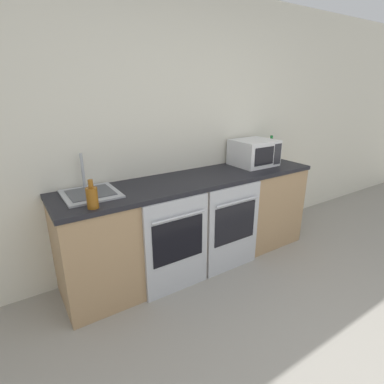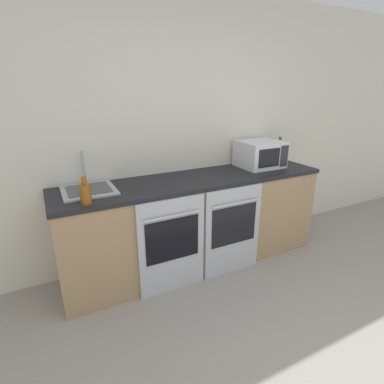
{
  "view_description": "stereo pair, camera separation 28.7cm",
  "coord_description": "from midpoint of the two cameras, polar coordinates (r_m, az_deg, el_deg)",
  "views": [
    {
      "loc": [
        -1.52,
        -0.31,
        1.73
      ],
      "look_at": [
        -0.04,
        1.97,
        0.78
      ],
      "focal_mm": 28.0,
      "sensor_mm": 36.0,
      "label": 1
    },
    {
      "loc": [
        -1.27,
        -0.45,
        1.73
      ],
      "look_at": [
        -0.04,
        1.97,
        0.78
      ],
      "focal_mm": 28.0,
      "sensor_mm": 36.0,
      "label": 2
    }
  ],
  "objects": [
    {
      "name": "counter_back",
      "position": [
        3.01,
        3.43,
        -5.66
      ],
      "size": [
        2.62,
        0.63,
        0.91
      ],
      "color": "tan",
      "rests_on": "ground_plane"
    },
    {
      "name": "bottle_green",
      "position": [
        3.58,
        18.48,
        7.09
      ],
      "size": [
        0.07,
        0.07,
        0.29
      ],
      "color": "#19722D",
      "rests_on": "counter_back"
    },
    {
      "name": "oven_left",
      "position": [
        2.6,
        -0.61,
        -10.24
      ],
      "size": [
        0.6,
        0.06,
        0.87
      ],
      "color": "#B7BABF",
      "rests_on": "ground_plane"
    },
    {
      "name": "microwave",
      "position": [
        3.35,
        15.25,
        6.98
      ],
      "size": [
        0.44,
        0.4,
        0.28
      ],
      "color": "silver",
      "rests_on": "counter_back"
    },
    {
      "name": "bottle_amber",
      "position": [
        2.27,
        -16.29,
        -0.31
      ],
      "size": [
        0.08,
        0.08,
        0.21
      ],
      "color": "#8C5114",
      "rests_on": "counter_back"
    },
    {
      "name": "sink",
      "position": [
        2.58,
        -16.15,
        0.51
      ],
      "size": [
        0.42,
        0.43,
        0.31
      ],
      "color": "#A8AAAF",
      "rests_on": "counter_back"
    },
    {
      "name": "oven_right",
      "position": [
        2.9,
        10.64,
        -7.29
      ],
      "size": [
        0.6,
        0.06,
        0.87
      ],
      "color": "#B7BABF",
      "rests_on": "ground_plane"
    },
    {
      "name": "wall_back",
      "position": [
        3.05,
        0.55,
        11.26
      ],
      "size": [
        10.0,
        0.06,
        2.6
      ],
      "color": "silver",
      "rests_on": "ground_plane"
    }
  ]
}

